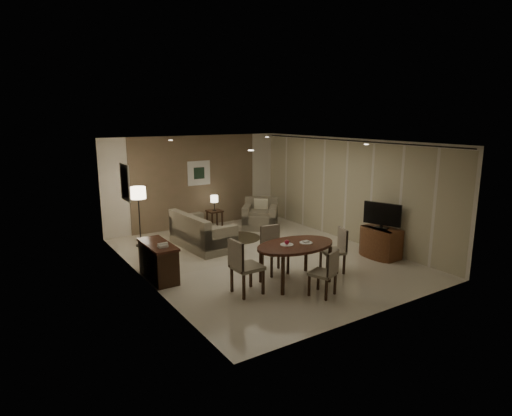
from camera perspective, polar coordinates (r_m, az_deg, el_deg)
room_shell at (r=10.11m, az=-0.62°, el=1.31°), size 5.50×7.00×2.70m
taupe_accent at (r=12.78m, az=-8.05°, el=3.50°), size 3.96×0.03×2.70m
curtain_wall at (r=11.46m, az=11.89°, el=2.20°), size 0.08×6.70×2.58m
curtain_rod at (r=11.31m, az=12.18°, el=8.80°), size 0.03×6.80×0.03m
art_back_frame at (r=12.77m, az=-7.63°, el=4.64°), size 0.72×0.03×0.72m
art_back_canvas at (r=12.75m, az=-7.60°, el=4.63°), size 0.34×0.01×0.34m
art_left_frame at (r=9.65m, az=-17.07°, el=3.26°), size 0.03×0.60×0.80m
art_left_canvas at (r=9.65m, az=-16.98°, el=3.27°), size 0.01×0.46×0.64m
downlight_nl at (r=7.34m, az=-0.69°, el=7.69°), size 0.10×0.10×0.01m
downlight_nr at (r=9.14m, az=14.49°, el=8.21°), size 0.10×0.10×0.01m
downlight_fl at (r=10.55m, az=-11.31°, el=8.85°), size 0.10×0.10×0.01m
downlight_fr at (r=11.87m, az=1.49°, el=9.44°), size 0.10×0.10×0.01m
console_desk at (r=8.95m, az=-12.89°, el=-6.94°), size 0.48×1.20×0.75m
telephone at (r=8.55m, az=-12.32°, el=-4.82°), size 0.20×0.14×0.09m
tv_cabinet at (r=10.48m, az=16.33°, el=-4.42°), size 0.48×0.90×0.70m
flat_tv at (r=10.30m, az=16.48°, el=-0.86°), size 0.36×0.85×0.60m
dining_table at (r=8.59m, az=5.26°, el=-7.34°), size 1.68×1.05×0.79m
chair_near at (r=8.03m, az=8.86°, el=-8.52°), size 0.55×0.55×0.88m
chair_far at (r=9.01m, az=2.58°, el=-5.68°), size 0.52×0.52×0.99m
chair_left at (r=8.00m, az=-1.17°, el=-7.76°), size 0.52×0.52×1.06m
chair_right at (r=9.23m, az=10.18°, el=-5.61°), size 0.58×0.58×0.94m
plate_a at (r=8.40m, az=4.13°, el=-4.90°), size 0.26×0.26×0.02m
plate_b at (r=8.56m, az=6.68°, el=-4.62°), size 0.26×0.26×0.02m
fruit_apple at (r=8.38m, az=4.13°, el=-4.55°), size 0.09×0.09×0.09m
napkin at (r=8.56m, az=6.68°, el=-4.47°), size 0.12×0.08×0.03m
round_rug at (r=11.68m, az=-2.55°, el=-3.98°), size 1.27×1.27×0.01m
sofa at (r=10.86m, az=-7.17°, el=-2.95°), size 1.92×1.05×0.88m
armchair at (r=12.58m, az=0.57°, el=-0.76°), size 1.34×1.33×0.87m
side_table at (r=12.71m, az=-5.53°, el=-1.48°), size 0.41×0.41×0.52m
table_lamp at (r=12.60m, az=-5.58°, el=0.78°), size 0.22×0.22×0.50m
floor_lamp at (r=11.18m, az=-15.29°, el=-1.14°), size 0.39×0.39×1.52m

